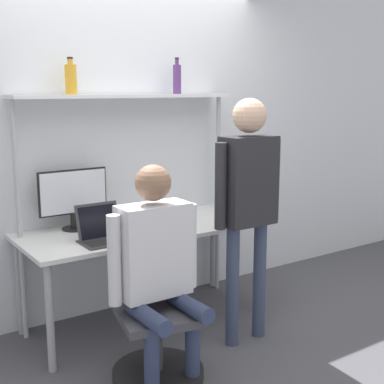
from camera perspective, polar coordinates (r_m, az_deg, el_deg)
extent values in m
plane|color=#4C4C51|center=(3.91, -1.90, -15.53)|extent=(12.00, 12.00, 0.00)
cube|color=silver|center=(4.22, -7.87, 5.50)|extent=(8.00, 0.06, 2.70)
cube|color=silver|center=(3.97, -5.02, -3.96)|extent=(1.83, 0.75, 0.03)
cylinder|color=#A5A5AA|center=(3.50, -14.92, -12.86)|extent=(0.05, 0.05, 0.71)
cylinder|color=#A5A5AA|center=(4.31, 7.23, -7.94)|extent=(0.05, 0.05, 0.71)
cylinder|color=#A5A5AA|center=(4.06, -17.93, -9.62)|extent=(0.05, 0.05, 0.71)
cylinder|color=#A5A5AA|center=(4.78, 2.21, -5.96)|extent=(0.05, 0.05, 0.71)
cube|color=white|center=(4.05, -6.93, 10.13)|extent=(1.74, 0.25, 0.02)
cylinder|color=#B2B2B7|center=(3.85, -17.96, -3.00)|extent=(0.04, 0.04, 1.70)
cylinder|color=#B2B2B7|center=(4.59, 2.76, -0.25)|extent=(0.04, 0.04, 1.70)
cylinder|color=black|center=(3.99, -12.38, -3.82)|extent=(0.19, 0.19, 0.01)
cylinder|color=black|center=(3.97, -12.41, -2.93)|extent=(0.06, 0.06, 0.12)
cube|color=black|center=(3.93, -12.58, 0.04)|extent=(0.51, 0.01, 0.32)
cube|color=silver|center=(3.93, -12.54, 0.02)|extent=(0.49, 0.02, 0.30)
cube|color=#333338|center=(3.61, -9.34, -5.28)|extent=(0.30, 0.25, 0.01)
cube|color=black|center=(3.59, -9.22, -5.26)|extent=(0.26, 0.14, 0.00)
cube|color=#333338|center=(3.65, -9.99, -3.08)|extent=(0.30, 0.08, 0.24)
cube|color=black|center=(3.65, -9.95, -3.13)|extent=(0.27, 0.06, 0.21)
cube|color=#264C8C|center=(3.72, -5.62, -4.70)|extent=(0.07, 0.15, 0.01)
cube|color=black|center=(3.72, -5.62, -4.62)|extent=(0.06, 0.13, 0.00)
cylinder|color=black|center=(3.46, -3.63, -18.74)|extent=(0.56, 0.56, 0.06)
cylinder|color=#4C4C51|center=(3.37, -3.67, -15.86)|extent=(0.06, 0.06, 0.33)
cube|color=#3F3F44|center=(3.29, -3.71, -12.90)|extent=(0.55, 0.55, 0.05)
cube|color=#3F3F44|center=(3.39, -4.83, -7.66)|extent=(0.41, 0.13, 0.45)
cylinder|color=#2D3856|center=(3.18, -4.31, -17.71)|extent=(0.09, 0.09, 0.44)
cylinder|color=#2D3856|center=(3.31, 0.06, -16.46)|extent=(0.09, 0.09, 0.44)
cylinder|color=#2D3856|center=(3.09, -4.66, -13.16)|extent=(0.10, 0.38, 0.10)
cylinder|color=#2D3856|center=(3.22, -0.25, -12.06)|extent=(0.10, 0.38, 0.10)
cube|color=silver|center=(3.17, -4.08, -6.22)|extent=(0.43, 0.20, 0.56)
cylinder|color=silver|center=(3.06, -8.30, -7.26)|extent=(0.08, 0.08, 0.53)
cylinder|color=silver|center=(3.31, -0.17, -5.76)|extent=(0.08, 0.08, 0.53)
sphere|color=#8C664C|center=(3.08, -4.18, 0.98)|extent=(0.21, 0.21, 0.21)
cylinder|color=#38425B|center=(3.70, 4.34, -10.00)|extent=(0.09, 0.09, 0.84)
cylinder|color=#38425B|center=(3.85, 7.20, -9.23)|extent=(0.09, 0.09, 0.84)
cube|color=#262628|center=(3.59, 6.02, 1.21)|extent=(0.37, 0.20, 0.60)
cylinder|color=#262628|center=(3.45, 3.07, 0.60)|extent=(0.08, 0.08, 0.57)
cylinder|color=#262628|center=(3.74, 8.73, 1.31)|extent=(0.08, 0.08, 0.57)
sphere|color=#D8AD8C|center=(3.54, 6.16, 8.11)|extent=(0.23, 0.23, 0.23)
cylinder|color=#593372|center=(4.27, -1.61, 11.91)|extent=(0.06, 0.06, 0.22)
cylinder|color=#593372|center=(4.28, -1.62, 13.69)|extent=(0.03, 0.03, 0.04)
cylinder|color=black|center=(4.28, -1.62, 14.06)|extent=(0.03, 0.03, 0.01)
cylinder|color=gold|center=(3.87, -12.80, 11.61)|extent=(0.08, 0.08, 0.20)
cylinder|color=gold|center=(3.88, -12.88, 13.40)|extent=(0.04, 0.04, 0.04)
cylinder|color=black|center=(3.88, -12.89, 13.77)|extent=(0.04, 0.04, 0.01)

